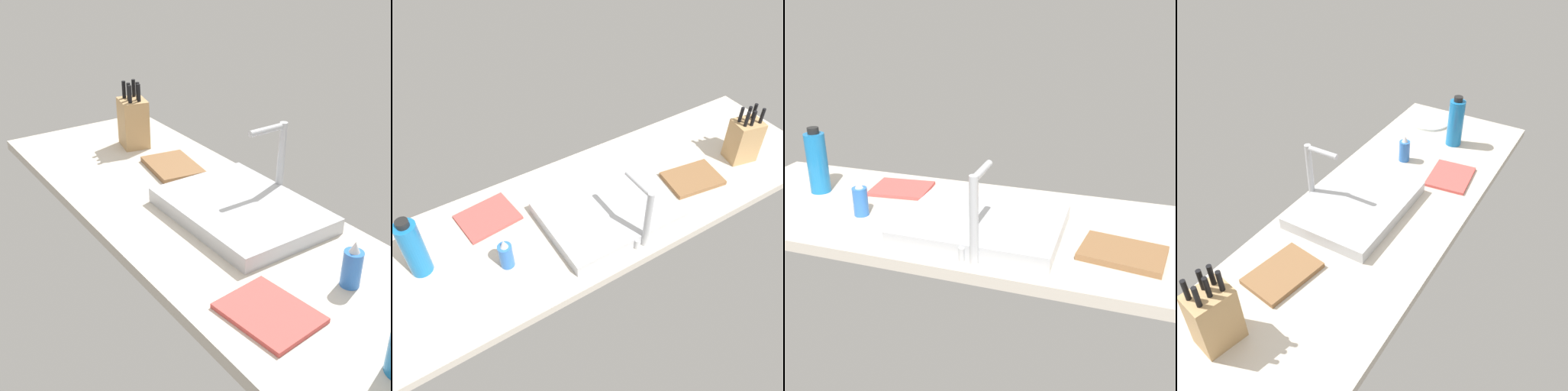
{
  "view_description": "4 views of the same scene",
  "coord_description": "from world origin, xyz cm",
  "views": [
    {
      "loc": [
        108.65,
        -81.46,
        81.43
      ],
      "look_at": [
        -3.83,
        -4.72,
        11.74
      ],
      "focal_mm": 49.56,
      "sensor_mm": 36.0,
      "label": 1
    },
    {
      "loc": [
        64.91,
        94.6,
        118.42
      ],
      "look_at": [
        5.95,
        0.6,
        10.56
      ],
      "focal_mm": 38.52,
      "sensor_mm": 36.0,
      "label": 2
    },
    {
      "loc": [
        -36.49,
        126.25,
        67.23
      ],
      "look_at": [
        6.31,
        -4.34,
        9.94
      ],
      "focal_mm": 42.75,
      "sensor_mm": 36.0,
      "label": 3
    },
    {
      "loc": [
        -107.61,
        -64.89,
        107.89
      ],
      "look_at": [
        5.75,
        2.75,
        9.35
      ],
      "focal_mm": 40.25,
      "sensor_mm": 36.0,
      "label": 4
    }
  ],
  "objects": [
    {
      "name": "cutting_board",
      "position": [
        -38.89,
        9.51,
        4.4
      ],
      "size": [
        24.19,
        18.78,
        1.8
      ],
      "primitive_type": "cube",
      "rotation": [
        0.0,
        0.0,
        -0.15
      ],
      "color": "brown",
      "rests_on": "countertop_slab"
    },
    {
      "name": "soap_bottle",
      "position": [
        42.53,
        8.33,
        8.69
      ],
      "size": [
        4.78,
        4.78,
        12.16
      ],
      "color": "blue",
      "rests_on": "countertop_slab"
    },
    {
      "name": "countertop_slab",
      "position": [
        0.0,
        0.0,
        1.75
      ],
      "size": [
        196.96,
        61.3,
        3.5
      ],
      "primitive_type": "cube",
      "color": "beige",
      "rests_on": "ground"
    },
    {
      "name": "dinner_plate",
      "position": [
        81.8,
        14.15,
        4.1
      ],
      "size": [
        20.93,
        20.93,
        1.2
      ],
      "primitive_type": "cylinder",
      "color": "silver",
      "rests_on": "countertop_slab"
    },
    {
      "name": "sink_basin",
      "position": [
        1.79,
        7.72,
        5.83
      ],
      "size": [
        47.08,
        35.15,
        4.66
      ],
      "primitive_type": "cube",
      "color": "#B7BABF",
      "rests_on": "countertop_slab"
    },
    {
      "name": "water_bottle",
      "position": [
        67.44,
        -4.87,
        14.63
      ],
      "size": [
        7.16,
        7.16,
        23.75
      ],
      "color": "#1970B7",
      "rests_on": "countertop_slab"
    },
    {
      "name": "dish_towel",
      "position": [
        40.1,
        -14.96,
        4.1
      ],
      "size": [
        22.23,
        18.6,
        1.2
      ],
      "primitive_type": "cube",
      "rotation": [
        0.0,
        0.0,
        0.1
      ],
      "color": "#CC4C47",
      "rests_on": "countertop_slab"
    },
    {
      "name": "faucet",
      "position": [
        -1.65,
        24.02,
        18.17
      ],
      "size": [
        5.5,
        14.09,
        24.65
      ],
      "color": "#B7BABF",
      "rests_on": "countertop_slab"
    },
    {
      "name": "knife_block",
      "position": [
        -65.84,
        8.99,
        13.08
      ],
      "size": [
        13.33,
        11.7,
        24.76
      ],
      "rotation": [
        0.0,
        0.0,
        -0.21
      ],
      "color": "tan",
      "rests_on": "countertop_slab"
    }
  ]
}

